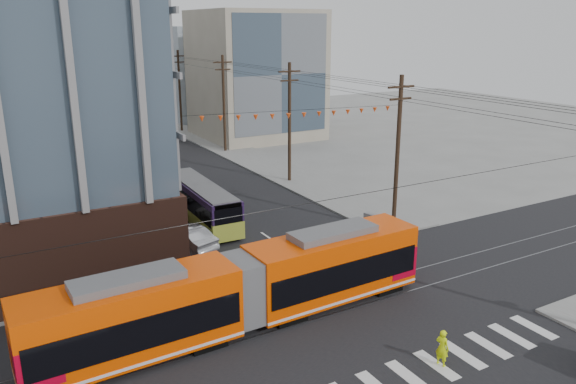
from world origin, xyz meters
TOP-DOWN VIEW (x-y plane):
  - ground at (0.00, 0.00)m, footprint 160.00×160.00m
  - bg_bldg_ne_near at (16.00, 48.00)m, footprint 14.00×14.00m
  - bg_bldg_ne_far at (18.00, 68.00)m, footprint 16.00×16.00m
  - utility_pole_far at (8.50, 56.00)m, footprint 0.30×0.30m
  - streetcar at (-6.70, 4.12)m, footprint 20.28×3.59m
  - city_bus at (-2.80, 19.55)m, footprint 2.54×10.72m
  - parked_car_silver at (-5.73, 14.96)m, footprint 3.14×5.24m
  - parked_car_white at (-5.96, 18.24)m, footprint 2.43×5.42m
  - parked_car_grey at (-5.69, 25.98)m, footprint 2.09×4.32m
  - pedestrian at (-0.62, -3.07)m, footprint 0.54×0.70m
  - jersey_barrier at (8.30, 11.46)m, footprint 1.79×4.03m

SIDE VIEW (x-z plane):
  - ground at x=0.00m, z-range 0.00..0.00m
  - jersey_barrier at x=8.30m, z-range 0.00..0.79m
  - parked_car_grey at x=-5.69m, z-range 0.00..1.19m
  - parked_car_white at x=-5.96m, z-range 0.00..1.54m
  - parked_car_silver at x=-5.73m, z-range 0.00..1.63m
  - pedestrian at x=-0.62m, z-range 0.00..1.69m
  - city_bus at x=-2.80m, z-range 0.00..3.03m
  - streetcar at x=-6.70m, z-range 0.00..3.89m
  - utility_pole_far at x=8.50m, z-range 0.00..11.00m
  - bg_bldg_ne_far at x=18.00m, z-range 0.00..14.00m
  - bg_bldg_ne_near at x=16.00m, z-range 0.00..16.00m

